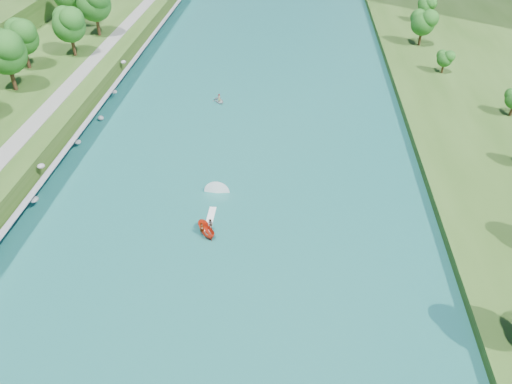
{
  "coord_description": "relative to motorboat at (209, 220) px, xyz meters",
  "views": [
    {
      "loc": [
        8.48,
        -36.61,
        41.06
      ],
      "look_at": [
        3.93,
        16.23,
        2.5
      ],
      "focal_mm": 35.0,
      "sensor_mm": 36.0,
      "label": 1
    }
  ],
  "objects": [
    {
      "name": "riverside_path",
      "position": [
        -30.73,
        7.84,
        2.88
      ],
      "size": [
        3.0,
        200.0,
        0.1
      ],
      "primitive_type": "cube",
      "color": "gray",
      "rests_on": "berm_west"
    },
    {
      "name": "raft",
      "position": [
        -3.82,
        35.14,
        -0.21
      ],
      "size": [
        3.17,
        3.4,
        1.61
      ],
      "rotation": [
        0.0,
        0.0,
        0.58
      ],
      "color": "#999AA1",
      "rests_on": "river_water"
    },
    {
      "name": "riprap_bank",
      "position": [
        -24.08,
        6.46,
        1.14
      ],
      "size": [
        4.73,
        236.0,
        4.37
      ],
      "color": "slate",
      "rests_on": "ground"
    },
    {
      "name": "ground",
      "position": [
        1.77,
        -12.16,
        -0.67
      ],
      "size": [
        260.0,
        260.0,
        0.0
      ],
      "primitive_type": "plane",
      "color": "#2D5119",
      "rests_on": "ground"
    },
    {
      "name": "river_water",
      "position": [
        1.77,
        7.84,
        -0.62
      ],
      "size": [
        55.0,
        240.0,
        0.1
      ],
      "primitive_type": "cube",
      "color": "#1B6366",
      "rests_on": "ground"
    },
    {
      "name": "motorboat",
      "position": [
        0.0,
        0.0,
        0.0
      ],
      "size": [
        3.6,
        18.65,
        2.0
      ],
      "rotation": [
        0.0,
        0.0,
        3.73
      ],
      "color": "red",
      "rests_on": "river_water"
    }
  ]
}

